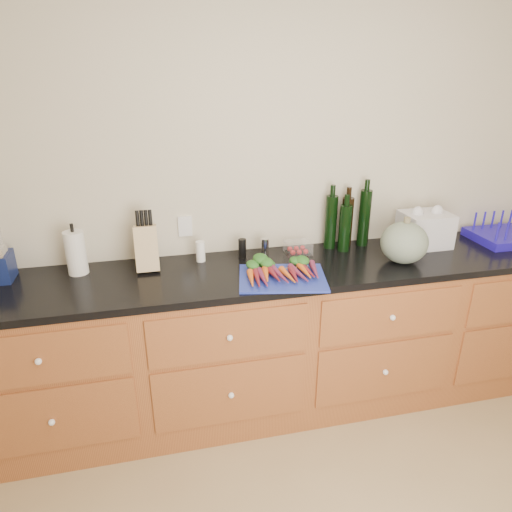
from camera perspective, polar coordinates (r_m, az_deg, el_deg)
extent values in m
cube|color=beige|center=(2.78, 3.38, 8.33)|extent=(4.10, 0.05, 2.60)
cube|color=brown|center=(2.84, 4.82, -10.22)|extent=(3.60, 0.60, 0.90)
cube|color=brown|center=(2.40, -25.49, -11.61)|extent=(0.82, 0.01, 0.28)
sphere|color=white|center=(2.39, -25.57, -11.82)|extent=(0.03, 0.03, 0.03)
cube|color=brown|center=(2.61, -24.12, -18.21)|extent=(0.82, 0.01, 0.38)
sphere|color=white|center=(2.60, -24.18, -18.44)|extent=(0.03, 0.03, 0.03)
cube|color=brown|center=(2.35, -3.37, -9.97)|extent=(0.82, 0.01, 0.28)
sphere|color=white|center=(2.34, -3.30, -10.18)|extent=(0.03, 0.03, 0.03)
cube|color=brown|center=(2.56, -3.18, -16.78)|extent=(0.82, 0.01, 0.38)
sphere|color=white|center=(2.55, -3.12, -17.00)|extent=(0.03, 0.03, 0.03)
cube|color=brown|center=(2.62, 16.55, -7.23)|extent=(0.82, 0.01, 0.28)
sphere|color=white|center=(2.61, 16.72, -7.39)|extent=(0.03, 0.03, 0.03)
cube|color=brown|center=(2.81, 15.73, -13.62)|extent=(0.82, 0.01, 0.38)
sphere|color=white|center=(2.80, 15.88, -13.80)|extent=(0.03, 0.03, 0.03)
cube|color=black|center=(2.61, 5.15, -1.52)|extent=(3.64, 0.62, 0.04)
cube|color=#2031A2|center=(2.43, 3.31, -2.75)|extent=(0.51, 0.43, 0.01)
cone|color=orange|center=(2.36, -0.56, -2.79)|extent=(0.04, 0.18, 0.04)
cone|color=maroon|center=(2.37, 0.12, -2.72)|extent=(0.04, 0.18, 0.04)
cone|color=#7A2648|center=(2.37, 0.80, -2.65)|extent=(0.04, 0.18, 0.04)
cone|color=orange|center=(2.38, 1.47, -2.59)|extent=(0.04, 0.18, 0.04)
cone|color=maroon|center=(2.39, 2.15, -2.52)|extent=(0.04, 0.18, 0.04)
cone|color=#7A2648|center=(2.39, 2.82, -2.46)|extent=(0.04, 0.18, 0.04)
ellipsoid|color=#27511B|center=(2.49, 0.39, -1.16)|extent=(0.18, 0.11, 0.05)
cone|color=orange|center=(2.41, 4.06, -2.33)|extent=(0.04, 0.18, 0.04)
cone|color=maroon|center=(2.42, 4.71, -2.27)|extent=(0.04, 0.18, 0.04)
cone|color=#7A2648|center=(2.42, 5.37, -2.20)|extent=(0.04, 0.18, 0.04)
cone|color=orange|center=(2.43, 6.01, -2.13)|extent=(0.04, 0.18, 0.04)
cone|color=maroon|center=(2.44, 6.66, -2.07)|extent=(0.04, 0.18, 0.04)
cone|color=#7A2648|center=(2.45, 7.29, -2.00)|extent=(0.04, 0.18, 0.04)
ellipsoid|color=#27511B|center=(2.54, 4.75, -0.76)|extent=(0.18, 0.11, 0.05)
ellipsoid|color=#5D6D5B|center=(2.72, 18.04, 1.61)|extent=(0.27, 0.27, 0.24)
cylinder|color=white|center=(2.63, -21.59, 0.38)|extent=(0.11, 0.11, 0.24)
cube|color=tan|center=(2.57, -13.51, 1.00)|extent=(0.12, 0.12, 0.25)
cylinder|color=white|center=(2.64, -6.95, 0.58)|extent=(0.05, 0.05, 0.12)
cylinder|color=black|center=(2.68, -1.73, 0.96)|extent=(0.05, 0.05, 0.11)
cylinder|color=silver|center=(2.71, 1.13, 1.13)|extent=(0.05, 0.05, 0.11)
cube|color=white|center=(2.76, 5.26, 1.04)|extent=(0.15, 0.12, 0.07)
cylinder|color=black|center=(2.83, 9.33, 4.20)|extent=(0.07, 0.07, 0.33)
cylinder|color=black|center=(2.89, 11.27, 4.19)|extent=(0.07, 0.07, 0.31)
cylinder|color=black|center=(2.92, 13.37, 4.65)|extent=(0.07, 0.07, 0.35)
cylinder|color=black|center=(2.81, 11.05, 3.43)|extent=(0.07, 0.07, 0.29)
cube|color=#2014B0|center=(3.37, 28.79, 2.15)|extent=(0.42, 0.34, 0.05)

